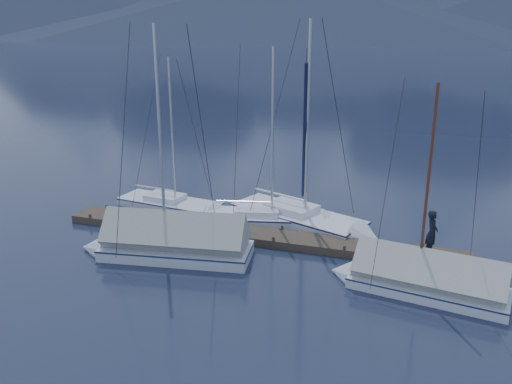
{
  "coord_description": "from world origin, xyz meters",
  "views": [
    {
      "loc": [
        6.82,
        -19.02,
        9.34
      ],
      "look_at": [
        0.0,
        2.0,
        2.2
      ],
      "focal_mm": 38.0,
      "sensor_mm": 36.0,
      "label": 1
    }
  ],
  "objects_px": {
    "sailboat_open_left": "(183,207)",
    "person": "(432,233)",
    "sailboat_open_mid": "(282,220)",
    "sailboat_covered_far": "(163,244)",
    "sailboat_open_right": "(314,223)",
    "sailboat_covered_near": "(414,280)"
  },
  "relations": [
    {
      "from": "sailboat_open_left",
      "to": "person",
      "type": "bearing_deg",
      "value": -12.28
    },
    {
      "from": "sailboat_open_right",
      "to": "sailboat_open_mid",
      "type": "bearing_deg",
      "value": 179.58
    },
    {
      "from": "sailboat_open_left",
      "to": "sailboat_covered_near",
      "type": "relative_size",
      "value": 1.02
    },
    {
      "from": "sailboat_open_right",
      "to": "sailboat_open_left",
      "type": "bearing_deg",
      "value": 178.03
    },
    {
      "from": "sailboat_open_right",
      "to": "person",
      "type": "distance_m",
      "value": 5.81
    },
    {
      "from": "sailboat_open_left",
      "to": "person",
      "type": "xyz_separation_m",
      "value": [
        12.04,
        -2.62,
        1.12
      ]
    },
    {
      "from": "sailboat_open_left",
      "to": "person",
      "type": "height_order",
      "value": "sailboat_open_left"
    },
    {
      "from": "sailboat_open_left",
      "to": "sailboat_open_mid",
      "type": "height_order",
      "value": "sailboat_open_mid"
    },
    {
      "from": "sailboat_open_mid",
      "to": "sailboat_covered_near",
      "type": "xyz_separation_m",
      "value": [
        6.28,
        -4.99,
        0.25
      ]
    },
    {
      "from": "sailboat_open_mid",
      "to": "sailboat_open_right",
      "type": "height_order",
      "value": "sailboat_open_right"
    },
    {
      "from": "sailboat_open_right",
      "to": "person",
      "type": "bearing_deg",
      "value": -24.71
    },
    {
      "from": "sailboat_covered_far",
      "to": "sailboat_open_right",
      "type": "bearing_deg",
      "value": 44.12
    },
    {
      "from": "sailboat_open_right",
      "to": "sailboat_covered_far",
      "type": "distance_m",
      "value": 7.3
    },
    {
      "from": "sailboat_open_mid",
      "to": "sailboat_covered_far",
      "type": "distance_m",
      "value": 6.27
    },
    {
      "from": "sailboat_open_left",
      "to": "sailboat_open_mid",
      "type": "xyz_separation_m",
      "value": [
        5.27,
        -0.22,
        0.01
      ]
    },
    {
      "from": "sailboat_open_right",
      "to": "person",
      "type": "relative_size",
      "value": 5.53
    },
    {
      "from": "sailboat_open_left",
      "to": "sailboat_open_mid",
      "type": "bearing_deg",
      "value": -2.44
    },
    {
      "from": "sailboat_open_mid",
      "to": "sailboat_covered_far",
      "type": "bearing_deg",
      "value": -125.66
    },
    {
      "from": "sailboat_open_left",
      "to": "sailboat_covered_near",
      "type": "bearing_deg",
      "value": -24.3
    },
    {
      "from": "sailboat_open_mid",
      "to": "person",
      "type": "distance_m",
      "value": 7.26
    },
    {
      "from": "sailboat_open_left",
      "to": "sailboat_covered_near",
      "type": "height_order",
      "value": "sailboat_open_left"
    },
    {
      "from": "sailboat_open_right",
      "to": "sailboat_covered_far",
      "type": "xyz_separation_m",
      "value": [
        -5.23,
        -5.07,
        0.31
      ]
    }
  ]
}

